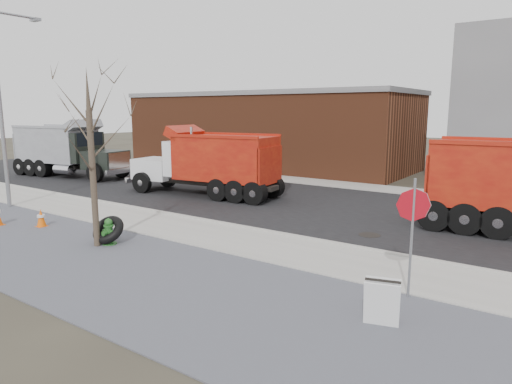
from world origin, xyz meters
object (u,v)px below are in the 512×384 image
Objects in this scene: sandwich_board at (382,302)px; dump_truck_red_b at (209,161)px; dump_truck_grey at (67,148)px; truck_tire at (108,230)px; stop_sign at (413,217)px; fire_hydrant at (109,233)px.

dump_truck_red_b is (-11.35, 8.30, 1.17)m from sandwich_board.
truck_tire is at bearing -36.98° from dump_truck_grey.
dump_truck_grey reaches higher than sandwich_board.
stop_sign is 0.34× the size of dump_truck_grey.
stop_sign is at bearing 3.63° from fire_hydrant.
fire_hydrant is 0.15m from truck_tire.
truck_tire is 8.87m from stop_sign.
fire_hydrant is 0.71× the size of truck_tire.
truck_tire is 8.32m from dump_truck_red_b.
fire_hydrant is at bearing 102.79° from dump_truck_red_b.
sandwich_board is 0.12× the size of dump_truck_red_b.
fire_hydrant is 0.11× the size of dump_truck_grey.
sandwich_board reaches higher than truck_tire.
stop_sign is at bearing 142.81° from dump_truck_red_b.
dump_truck_grey is at bearing 144.36° from sandwich_board.
dump_truck_grey reaches higher than stop_sign.
dump_truck_red_b reaches higher than fire_hydrant.
dump_truck_red_b is 1.00× the size of dump_truck_grey.
fire_hydrant is 0.31× the size of stop_sign.
stop_sign is (8.69, 1.11, 1.36)m from truck_tire.
fire_hydrant is 16.14m from dump_truck_grey.
sandwich_board is at bearing 137.03° from dump_truck_red_b.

